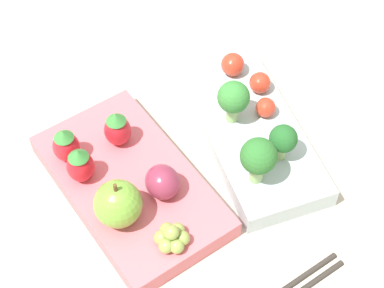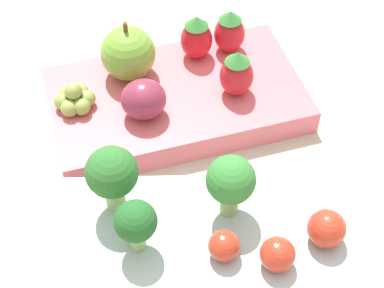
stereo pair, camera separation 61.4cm
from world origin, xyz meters
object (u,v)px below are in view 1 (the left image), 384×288
(broccoli_floret_1, at_px, (283,140))
(strawberry_1, at_px, (66,145))
(apple, at_px, (118,204))
(strawberry_2, at_px, (80,165))
(broccoli_floret_0, at_px, (258,157))
(broccoli_floret_2, at_px, (233,98))
(bento_box_fruit, at_px, (132,186))
(cherry_tomato_0, at_px, (260,83))
(cherry_tomato_1, at_px, (233,64))
(strawberry_0, at_px, (117,129))
(cherry_tomato_2, at_px, (266,108))
(grape_cluster, at_px, (172,237))
(bento_box_savoury, at_px, (249,130))
(plum, at_px, (163,182))

(broccoli_floret_1, bearing_deg, strawberry_1, -118.64)
(apple, bearing_deg, strawberry_2, -167.50)
(broccoli_floret_0, bearing_deg, strawberry_1, -126.83)
(broccoli_floret_2, distance_m, strawberry_1, 0.18)
(bento_box_fruit, relative_size, cherry_tomato_0, 9.42)
(strawberry_2, bearing_deg, cherry_tomato_1, 104.06)
(strawberry_0, bearing_deg, broccoli_floret_0, 42.38)
(strawberry_1, bearing_deg, cherry_tomato_0, 85.90)
(broccoli_floret_1, distance_m, strawberry_2, 0.21)
(cherry_tomato_2, height_order, grape_cluster, same)
(cherry_tomato_2, relative_size, apple, 0.40)
(bento_box_savoury, height_order, bento_box_fruit, bento_box_savoury)
(cherry_tomato_1, relative_size, strawberry_1, 0.64)
(grape_cluster, bearing_deg, bento_box_savoury, 122.29)
(strawberry_2, relative_size, grape_cluster, 1.25)
(cherry_tomato_2, xyz_separation_m, strawberry_2, (-0.02, -0.21, 0.01))
(broccoli_floret_0, distance_m, cherry_tomato_0, 0.12)
(bento_box_savoury, relative_size, strawberry_1, 5.51)
(broccoli_floret_1, bearing_deg, grape_cluster, -76.53)
(broccoli_floret_1, xyz_separation_m, strawberry_0, (-0.10, -0.14, -0.01))
(broccoli_floret_2, xyz_separation_m, strawberry_1, (-0.04, -0.18, -0.02))
(cherry_tomato_0, distance_m, plum, 0.17)
(bento_box_savoury, bearing_deg, broccoli_floret_2, -134.06)
(broccoli_floret_2, distance_m, cherry_tomato_2, 0.04)
(bento_box_savoury, relative_size, broccoli_floret_0, 4.11)
(broccoli_floret_1, distance_m, cherry_tomato_2, 0.06)
(cherry_tomato_0, bearing_deg, strawberry_2, -86.31)
(bento_box_fruit, xyz_separation_m, cherry_tomato_2, (-0.01, 0.17, 0.02))
(broccoli_floret_2, height_order, cherry_tomato_0, broccoli_floret_2)
(apple, bearing_deg, broccoli_floret_2, 108.73)
(broccoli_floret_2, height_order, apple, same)
(broccoli_floret_1, height_order, plum, broccoli_floret_1)
(bento_box_savoury, height_order, grape_cluster, grape_cluster)
(bento_box_fruit, bearing_deg, strawberry_2, -123.26)
(broccoli_floret_1, relative_size, cherry_tomato_2, 2.03)
(apple, xyz_separation_m, strawberry_1, (-0.09, -0.02, -0.00))
(apple, relative_size, plum, 1.49)
(broccoli_floret_2, xyz_separation_m, grape_cluster, (0.10, -0.13, -0.03))
(cherry_tomato_0, height_order, plum, plum)
(bento_box_fruit, xyz_separation_m, strawberry_0, (-0.05, 0.01, 0.03))
(broccoli_floret_1, height_order, cherry_tomato_2, broccoli_floret_1)
(strawberry_2, distance_m, plum, 0.08)
(broccoli_floret_1, distance_m, cherry_tomato_0, 0.10)
(apple, relative_size, strawberry_2, 1.28)
(cherry_tomato_2, distance_m, strawberry_1, 0.22)
(cherry_tomato_2, bearing_deg, broccoli_floret_0, -38.61)
(bento_box_savoury, xyz_separation_m, plum, (0.03, -0.12, 0.03))
(bento_box_savoury, relative_size, strawberry_0, 5.38)
(apple, bearing_deg, plum, 97.40)
(broccoli_floret_1, xyz_separation_m, grape_cluster, (0.03, -0.15, -0.02))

